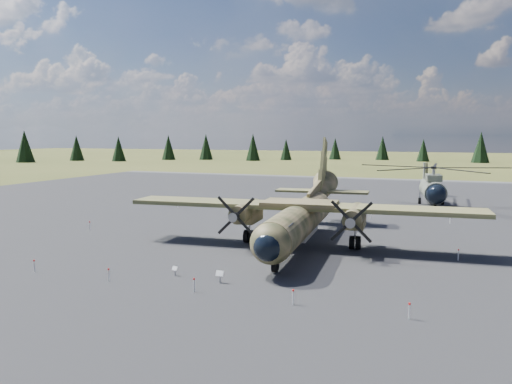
% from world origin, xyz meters
% --- Properties ---
extents(ground, '(500.00, 500.00, 0.00)m').
position_xyz_m(ground, '(0.00, 0.00, 0.00)').
color(ground, brown).
rests_on(ground, ground).
extents(apron, '(120.00, 120.00, 0.04)m').
position_xyz_m(apron, '(0.00, 10.00, 0.00)').
color(apron, '#525256').
rests_on(apron, ground).
extents(transport_plane, '(28.74, 26.04, 9.46)m').
position_xyz_m(transport_plane, '(4.36, 1.17, 2.72)').
color(transport_plane, '#32371E').
rests_on(transport_plane, ground).
extents(helicopter_near, '(22.67, 25.00, 5.13)m').
position_xyz_m(helicopter_near, '(13.85, 29.73, 3.64)').
color(helicopter_near, slate).
rests_on(helicopter_near, ground).
extents(info_placard_left, '(0.43, 0.25, 0.63)m').
position_xyz_m(info_placard_left, '(-0.82, -10.85, 0.42)').
color(info_placard_left, gray).
rests_on(info_placard_left, ground).
extents(info_placard_right, '(0.51, 0.24, 0.79)m').
position_xyz_m(info_placard_right, '(2.61, -11.27, 0.52)').
color(info_placard_right, gray).
rests_on(info_placard_right, ground).
extents(barrier_fence, '(33.12, 29.62, 0.85)m').
position_xyz_m(barrier_fence, '(-0.46, -0.08, 0.51)').
color(barrier_fence, silver).
rests_on(barrier_fence, ground).
extents(treeline, '(307.31, 310.96, 10.97)m').
position_xyz_m(treeline, '(-0.53, -4.97, 4.80)').
color(treeline, black).
rests_on(treeline, ground).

